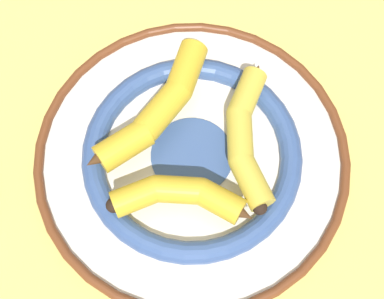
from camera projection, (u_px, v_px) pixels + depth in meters
name	position (u px, v px, depth m)	size (l,w,h in m)	color
ground_plane	(196.00, 127.00, 0.69)	(2.80, 2.80, 0.00)	#E5CC6B
decorative_bowl	(192.00, 156.00, 0.66)	(0.39, 0.39, 0.04)	white
banana_a	(181.00, 196.00, 0.60)	(0.15, 0.11, 0.03)	gold
banana_b	(156.00, 109.00, 0.64)	(0.20, 0.11, 0.04)	gold
banana_c	(246.00, 134.00, 0.63)	(0.12, 0.17, 0.03)	gold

